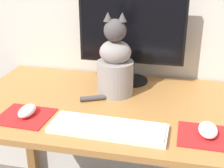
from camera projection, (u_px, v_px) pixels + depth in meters
desk at (122, 124)px, 1.35m from camera, size 1.32×0.71×0.72m
monitor at (131, 33)px, 1.45m from camera, size 0.50×0.17×0.44m
keyboard at (108, 128)px, 1.11m from camera, size 0.43×0.15×0.02m
mousepad_left at (25, 116)px, 1.21m from camera, size 0.21×0.18×0.00m
mousepad_right at (206, 136)px, 1.08m from camera, size 0.19×0.17×0.00m
computer_mouse_left at (27, 111)px, 1.21m from camera, size 0.06×0.10×0.04m
computer_mouse_right at (208, 130)px, 1.08m from camera, size 0.07×0.11×0.03m
cat at (115, 65)px, 1.36m from camera, size 0.22×0.21×0.37m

